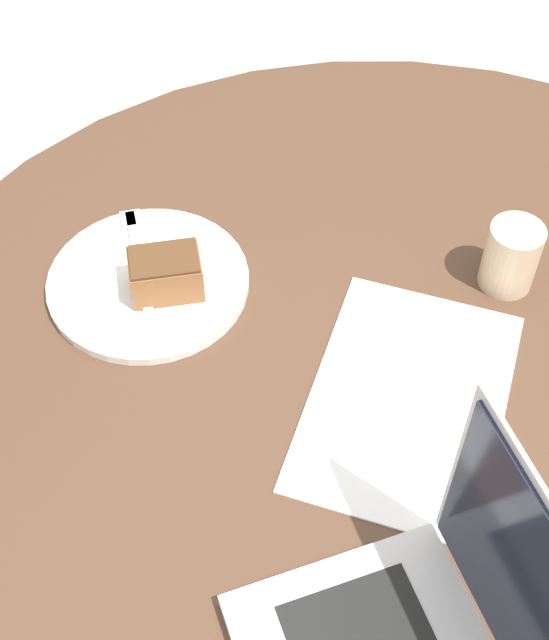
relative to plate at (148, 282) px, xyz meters
name	(u,v)px	position (x,y,z in m)	size (l,w,h in m)	color
dining_table	(401,465)	(0.06, -0.35, -0.14)	(1.30, 1.30, 0.74)	#4C3323
paper_document	(408,399)	(0.06, -0.34, 0.00)	(0.37, 0.31, 0.00)	white
plate	(148,282)	(0.00, 0.00, 0.00)	(0.25, 0.25, 0.01)	white
cake_slice	(166,274)	(0.00, -0.03, 0.03)	(0.10, 0.10, 0.05)	brown
fork	(136,248)	(0.03, 0.05, 0.01)	(0.12, 0.15, 0.00)	silver
coffee_glass	(511,256)	(0.28, -0.34, 0.04)	(0.07, 0.07, 0.09)	#C6AD89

